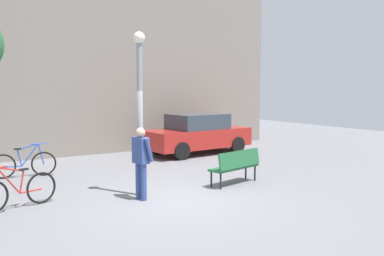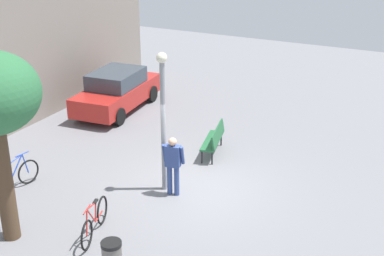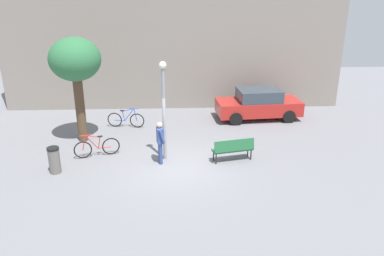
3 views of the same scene
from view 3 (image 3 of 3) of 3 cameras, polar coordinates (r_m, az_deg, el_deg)
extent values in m
plane|color=slate|center=(14.53, -2.64, -5.77)|extent=(36.00, 36.00, 0.00)
cube|color=gray|center=(21.37, -2.87, 15.86)|extent=(18.29, 2.00, 9.37)
cylinder|color=gray|center=(14.50, -4.21, 1.88)|extent=(0.13, 0.13, 3.61)
sphere|color=#F2EACC|center=(14.00, -4.42, 9.36)|extent=(0.28, 0.28, 0.28)
cylinder|color=#334784|center=(14.77, -4.80, -3.55)|extent=(0.14, 0.14, 0.85)
cylinder|color=#334784|center=(14.59, -4.70, -3.87)|extent=(0.14, 0.14, 0.85)
cube|color=#334784|center=(14.39, -4.84, -1.08)|extent=(0.28, 0.43, 0.60)
sphere|color=tan|center=(14.25, -4.89, 0.45)|extent=(0.22, 0.22, 0.22)
cylinder|color=#334784|center=(14.62, -4.78, -0.60)|extent=(0.24, 0.13, 0.55)
cylinder|color=#334784|center=(14.16, -4.51, -1.32)|extent=(0.24, 0.13, 0.55)
cube|color=#236038|center=(14.93, 6.07, -3.22)|extent=(1.66, 0.78, 0.06)
cube|color=#236038|center=(14.66, 6.37, -2.61)|extent=(1.59, 0.47, 0.44)
cylinder|color=black|center=(14.93, 3.23, -4.13)|extent=(0.05, 0.05, 0.42)
cylinder|color=black|center=(15.41, 8.33, -3.50)|extent=(0.05, 0.05, 0.42)
cylinder|color=black|center=(14.66, 3.62, -4.63)|extent=(0.05, 0.05, 0.42)
cylinder|color=black|center=(15.15, 8.80, -3.98)|extent=(0.05, 0.05, 0.42)
cylinder|color=brown|center=(17.10, -16.35, 2.68)|extent=(0.40, 0.40, 2.85)
ellipsoid|color=#2D6A3E|center=(16.60, -17.11, 9.82)|extent=(2.13, 2.13, 1.81)
torus|color=black|center=(18.45, -8.22, 1.11)|extent=(0.71, 0.16, 0.71)
torus|color=black|center=(18.75, -11.48, 1.22)|extent=(0.71, 0.16, 0.71)
cylinder|color=blue|center=(18.45, -9.36, 1.98)|extent=(0.50, 0.11, 0.64)
cylinder|color=blue|center=(18.39, -9.55, 2.68)|extent=(0.58, 0.13, 0.18)
cylinder|color=blue|center=(18.56, -10.20, 1.79)|extent=(0.14, 0.06, 0.48)
cylinder|color=blue|center=(18.69, -10.74, 1.12)|extent=(0.50, 0.11, 0.04)
cylinder|color=blue|center=(18.38, -8.46, 1.95)|extent=(0.17, 0.06, 0.63)
cube|color=black|center=(18.49, -10.40, 2.57)|extent=(0.21, 0.11, 0.04)
cylinder|color=blue|center=(18.30, -8.71, 2.88)|extent=(0.44, 0.10, 0.03)
torus|color=black|center=(15.66, -16.00, -3.16)|extent=(0.69, 0.26, 0.71)
torus|color=black|center=(15.73, -12.02, -2.67)|extent=(0.69, 0.26, 0.71)
cylinder|color=red|center=(15.56, -14.77, -2.03)|extent=(0.49, 0.18, 0.64)
cylinder|color=red|center=(15.48, -14.67, -1.21)|extent=(0.56, 0.20, 0.18)
cylinder|color=red|center=(15.61, -13.71, -2.16)|extent=(0.14, 0.07, 0.48)
cylinder|color=red|center=(15.72, -12.92, -2.86)|extent=(0.49, 0.18, 0.04)
cylinder|color=red|center=(15.55, -15.87, -2.16)|extent=(0.17, 0.08, 0.63)
cube|color=black|center=(15.52, -13.61, -1.23)|extent=(0.21, 0.14, 0.04)
cylinder|color=red|center=(15.44, -15.74, -1.07)|extent=(0.43, 0.16, 0.03)
cube|color=#AD231E|center=(19.74, 9.88, 3.13)|extent=(4.33, 2.04, 0.70)
cube|color=#333D47|center=(19.56, 9.99, 4.88)|extent=(2.22, 1.73, 0.60)
cylinder|color=black|center=(20.97, 12.74, 3.10)|extent=(0.66, 0.27, 0.64)
cylinder|color=black|center=(19.55, 14.28, 1.69)|extent=(0.66, 0.27, 0.64)
cylinder|color=black|center=(20.23, 5.51, 2.88)|extent=(0.66, 0.27, 0.64)
cylinder|color=black|center=(18.75, 6.56, 1.39)|extent=(0.66, 0.27, 0.64)
cylinder|color=#66605B|center=(14.75, -19.88, -4.68)|extent=(0.41, 0.41, 0.92)
cylinder|color=black|center=(14.55, -20.11, -2.91)|extent=(0.43, 0.43, 0.08)
camera|label=1|loc=(7.67, -42.56, -15.70)|focal=39.95mm
camera|label=2|loc=(13.87, -63.68, 12.88)|focal=50.01mm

